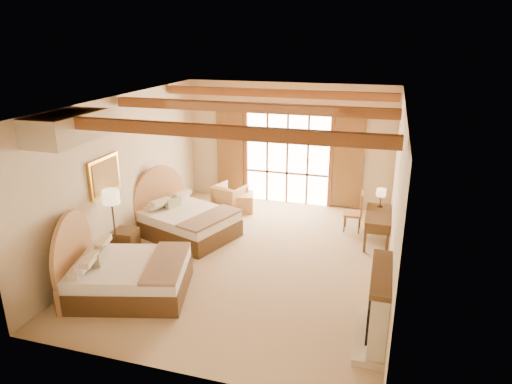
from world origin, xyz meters
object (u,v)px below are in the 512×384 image
at_px(bed_near, 121,272).
at_px(bed_far, 183,219).
at_px(nightstand, 126,242).
at_px(desk, 377,227).
at_px(armchair, 230,197).

xyz_separation_m(bed_near, bed_far, (-0.00, 2.53, -0.01)).
relative_size(nightstand, desk, 0.43).
xyz_separation_m(armchair, desk, (3.77, -0.96, 0.02)).
xyz_separation_m(bed_far, desk, (4.26, 0.87, -0.03)).
height_order(bed_far, armchair, bed_far).
distance_m(bed_near, desk, 5.45).
bearing_deg(desk, bed_near, -141.76).
distance_m(bed_near, armchair, 4.38).
bearing_deg(nightstand, desk, 17.01).
bearing_deg(bed_far, nightstand, -100.45).
height_order(bed_near, desk, bed_near).
bearing_deg(desk, armchair, 165.40).
relative_size(bed_near, armchair, 3.17).
distance_m(bed_near, nightstand, 1.50).
bearing_deg(bed_far, bed_near, -70.11).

